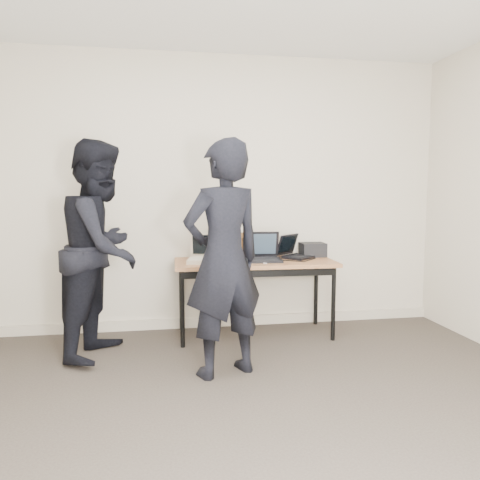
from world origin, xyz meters
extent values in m
cube|color=#3C342D|center=(0.00, 0.00, -0.03)|extent=(4.50, 4.50, 0.05)
cube|color=beige|center=(0.00, 2.27, 1.35)|extent=(4.50, 0.05, 2.70)
cube|color=#915D37|center=(0.29, 1.90, 0.70)|extent=(1.52, 0.69, 0.03)
cylinder|color=black|center=(-0.41, 1.65, 0.34)|extent=(0.04, 0.04, 0.68)
cylinder|color=black|center=(0.97, 1.62, 0.34)|extent=(0.04, 0.04, 0.68)
cylinder|color=black|center=(-0.39, 2.18, 0.34)|extent=(0.04, 0.04, 0.68)
cylinder|color=black|center=(0.99, 2.15, 0.34)|extent=(0.04, 0.04, 0.68)
cube|color=black|center=(0.28, 1.62, 0.64)|extent=(1.40, 0.05, 0.06)
cube|color=beige|center=(-0.18, 1.85, 0.74)|extent=(0.37, 0.33, 0.04)
cube|color=beige|center=(-0.18, 1.82, 0.76)|extent=(0.29, 0.20, 0.01)
cube|color=beige|center=(-0.15, 2.01, 0.87)|extent=(0.33, 0.11, 0.23)
cube|color=black|center=(-0.15, 2.00, 0.87)|extent=(0.28, 0.09, 0.18)
cube|color=beige|center=(-0.15, 1.99, 0.76)|extent=(0.29, 0.07, 0.02)
cube|color=black|center=(0.36, 1.84, 0.73)|extent=(0.36, 0.29, 0.02)
cube|color=black|center=(0.36, 1.81, 0.75)|extent=(0.29, 0.16, 0.01)
cube|color=black|center=(0.37, 2.00, 0.86)|extent=(0.35, 0.10, 0.25)
cube|color=#26333F|center=(0.37, 2.00, 0.87)|extent=(0.30, 0.08, 0.20)
cube|color=black|center=(0.37, 1.97, 0.74)|extent=(0.31, 0.04, 0.02)
cube|color=black|center=(0.76, 1.99, 0.73)|extent=(0.38, 0.37, 0.02)
cube|color=black|center=(0.78, 1.97, 0.74)|extent=(0.27, 0.26, 0.01)
cube|color=black|center=(0.66, 2.10, 0.84)|extent=(0.28, 0.26, 0.21)
cube|color=black|center=(0.66, 2.09, 0.85)|extent=(0.24, 0.22, 0.17)
cube|color=black|center=(0.68, 2.08, 0.74)|extent=(0.22, 0.20, 0.01)
cube|color=brown|center=(0.11, 2.12, 0.84)|extent=(0.38, 0.22, 0.24)
cube|color=brown|center=(0.12, 2.06, 0.94)|extent=(0.37, 0.13, 0.07)
cube|color=brown|center=(0.27, 2.15, 0.82)|extent=(0.03, 0.10, 0.02)
ellipsoid|color=white|center=(0.14, 2.12, 1.00)|extent=(0.14, 0.11, 0.08)
cube|color=black|center=(0.92, 2.08, 0.79)|extent=(0.24, 0.20, 0.14)
cube|color=black|center=(0.07, 1.72, 0.74)|extent=(0.09, 0.06, 0.03)
cube|color=black|center=(0.81, 1.83, 0.72)|extent=(0.19, 0.20, 0.01)
cube|color=black|center=(0.58, 1.83, 0.72)|extent=(0.28, 0.20, 0.01)
cube|color=silver|center=(0.05, 1.82, 0.72)|extent=(0.27, 0.10, 0.01)
cube|color=silver|center=(0.27, 1.78, 0.72)|extent=(0.18, 0.18, 0.01)
cube|color=black|center=(-0.13, 1.96, 0.72)|extent=(0.22, 0.26, 0.01)
cube|color=black|center=(0.50, 2.08, 0.72)|extent=(0.25, 0.03, 0.01)
imported|color=black|center=(-0.13, 0.99, 0.88)|extent=(0.75, 0.63, 1.75)
imported|color=black|center=(-1.07, 1.61, 0.90)|extent=(0.90, 1.03, 1.79)
cube|color=#BDB29D|center=(0.00, 2.23, 0.05)|extent=(4.50, 0.03, 0.10)
camera|label=1|loc=(-0.57, -2.39, 1.38)|focal=35.00mm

